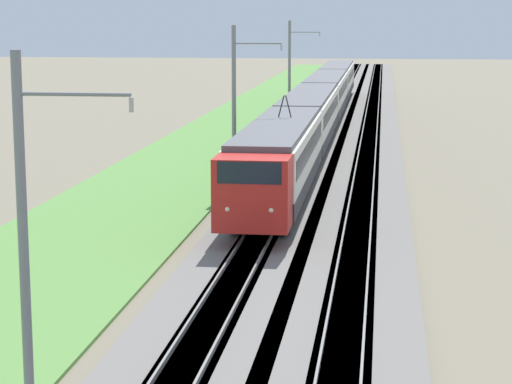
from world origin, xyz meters
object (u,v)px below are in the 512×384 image
at_px(catenary_mast_mid, 235,107).
at_px(catenary_mast_far, 290,73).
at_px(catenary_mast_near, 26,240).
at_px(passenger_train, 319,104).

relative_size(catenary_mast_mid, catenary_mast_far, 0.99).
bearing_deg(catenary_mast_mid, catenary_mast_far, 0.00).
xyz_separation_m(catenary_mast_near, catenary_mast_mid, (30.16, 0.00, 0.12)).
height_order(catenary_mast_mid, catenary_mast_far, catenary_mast_far).
distance_m(passenger_train, catenary_mast_mid, 25.46).
height_order(passenger_train, catenary_mast_near, catenary_mast_near).
bearing_deg(catenary_mast_mid, catenary_mast_near, -180.00).
height_order(passenger_train, catenary_mast_far, catenary_mast_far).
distance_m(passenger_train, catenary_mast_far, 5.95).
xyz_separation_m(catenary_mast_mid, catenary_mast_far, (30.16, 0.00, 0.05)).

